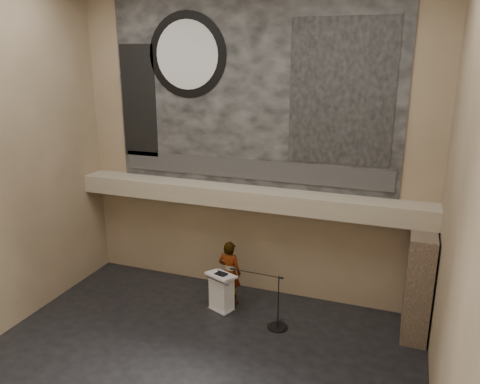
% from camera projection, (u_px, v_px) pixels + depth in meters
% --- Properties ---
extents(floor, '(10.00, 10.00, 0.00)m').
position_uv_depth(floor, '(191.00, 367.00, 10.45)').
color(floor, black).
rests_on(floor, ground).
extents(wall_back, '(10.00, 0.02, 8.50)m').
position_uv_depth(wall_back, '(250.00, 148.00, 12.85)').
color(wall_back, '#78694C').
rests_on(wall_back, floor).
extents(wall_front, '(10.00, 0.02, 8.50)m').
position_uv_depth(wall_front, '(36.00, 267.00, 5.64)').
color(wall_front, '#78694C').
rests_on(wall_front, floor).
extents(wall_right, '(0.02, 8.00, 8.50)m').
position_uv_depth(wall_right, '(461.00, 212.00, 7.60)').
color(wall_right, '#78694C').
rests_on(wall_right, floor).
extents(soffit, '(10.00, 0.80, 0.50)m').
position_uv_depth(soffit, '(245.00, 197.00, 12.86)').
color(soffit, gray).
rests_on(soffit, wall_back).
extents(sprinkler_left, '(0.04, 0.04, 0.06)m').
position_uv_depth(sprinkler_left, '(192.00, 201.00, 13.42)').
color(sprinkler_left, '#B2893D').
rests_on(sprinkler_left, soffit).
extents(sprinkler_right, '(0.04, 0.04, 0.06)m').
position_uv_depth(sprinkler_right, '(312.00, 215.00, 12.27)').
color(sprinkler_right, '#B2893D').
rests_on(sprinkler_right, soffit).
extents(banner, '(8.00, 0.05, 5.00)m').
position_uv_depth(banner, '(250.00, 94.00, 12.41)').
color(banner, black).
rests_on(banner, wall_back).
extents(banner_text_strip, '(7.76, 0.02, 0.55)m').
position_uv_depth(banner_text_strip, '(249.00, 169.00, 12.96)').
color(banner_text_strip, '#2B2B2B').
rests_on(banner_text_strip, banner).
extents(banner_clock_rim, '(2.30, 0.02, 2.30)m').
position_uv_depth(banner_clock_rim, '(187.00, 55.00, 12.69)').
color(banner_clock_rim, black).
rests_on(banner_clock_rim, banner).
extents(banner_clock_face, '(1.84, 0.02, 1.84)m').
position_uv_depth(banner_clock_face, '(187.00, 55.00, 12.67)').
color(banner_clock_face, silver).
rests_on(banner_clock_face, banner).
extents(banner_building_print, '(2.60, 0.02, 3.60)m').
position_uv_depth(banner_building_print, '(341.00, 93.00, 11.56)').
color(banner_building_print, black).
rests_on(banner_building_print, banner).
extents(banner_brick_print, '(1.10, 0.02, 3.20)m').
position_uv_depth(banner_brick_print, '(139.00, 101.00, 13.58)').
color(banner_brick_print, black).
rests_on(banner_brick_print, banner).
extents(stone_pier, '(0.60, 1.40, 2.70)m').
position_uv_depth(stone_pier, '(418.00, 284.00, 11.37)').
color(stone_pier, '#433429').
rests_on(stone_pier, floor).
extents(lectern, '(0.89, 0.76, 1.14)m').
position_uv_depth(lectern, '(222.00, 292.00, 12.60)').
color(lectern, silver).
rests_on(lectern, floor).
extents(binder, '(0.35, 0.31, 0.04)m').
position_uv_depth(binder, '(221.00, 274.00, 12.40)').
color(binder, black).
rests_on(binder, lectern).
extents(papers, '(0.21, 0.27, 0.00)m').
position_uv_depth(papers, '(217.00, 273.00, 12.48)').
color(papers, white).
rests_on(papers, lectern).
extents(speaker_person, '(0.71, 0.50, 1.84)m').
position_uv_depth(speaker_person, '(230.00, 272.00, 12.93)').
color(speaker_person, white).
rests_on(speaker_person, floor).
extents(mic_stand, '(1.57, 0.52, 1.46)m').
position_uv_depth(mic_stand, '(276.00, 319.00, 11.92)').
color(mic_stand, black).
rests_on(mic_stand, floor).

